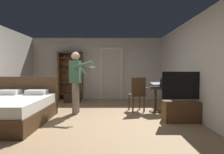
% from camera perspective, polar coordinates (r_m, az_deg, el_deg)
% --- Properties ---
extents(ground_plane, '(7.16, 7.16, 0.00)m').
position_cam_1_polar(ground_plane, '(4.47, -8.08, -13.45)').
color(ground_plane, '#997A56').
extents(wall_back, '(5.51, 0.12, 2.51)m').
position_cam_1_polar(wall_back, '(7.60, -4.58, 2.67)').
color(wall_back, beige).
rests_on(wall_back, ground_plane).
extents(wall_right, '(0.12, 6.75, 2.51)m').
position_cam_1_polar(wall_right, '(4.74, 26.14, 2.57)').
color(wall_right, beige).
rests_on(wall_right, ground_plane).
extents(doorway_frame, '(0.93, 0.08, 2.13)m').
position_cam_1_polar(doorway_frame, '(7.49, -0.07, 2.44)').
color(doorway_frame, white).
rests_on(doorway_frame, ground_plane).
extents(bed, '(1.60, 1.96, 1.02)m').
position_cam_1_polar(bed, '(4.80, -29.07, -8.89)').
color(bed, '#4C331E').
rests_on(bed, ground_plane).
extents(bookshelf, '(0.95, 0.32, 1.90)m').
position_cam_1_polar(bookshelf, '(7.54, -12.76, 0.89)').
color(bookshelf, brown).
rests_on(bookshelf, ground_plane).
extents(tv_flatscreen, '(1.11, 0.40, 1.17)m').
position_cam_1_polar(tv_flatscreen, '(4.63, 22.12, -8.68)').
color(tv_flatscreen, brown).
rests_on(tv_flatscreen, ground_plane).
extents(side_table, '(0.57, 0.57, 0.70)m').
position_cam_1_polar(side_table, '(5.36, 13.52, -5.74)').
color(side_table, '#4C331E').
rests_on(side_table, ground_plane).
extents(laptop, '(0.40, 0.41, 0.16)m').
position_cam_1_polar(laptop, '(5.29, 13.47, -2.72)').
color(laptop, black).
rests_on(laptop, side_table).
extents(bottle_on_table, '(0.06, 0.06, 0.29)m').
position_cam_1_polar(bottle_on_table, '(5.28, 15.24, -1.98)').
color(bottle_on_table, '#14381C').
rests_on(bottle_on_table, side_table).
extents(wooden_chair, '(0.51, 0.51, 0.99)m').
position_cam_1_polar(wooden_chair, '(5.33, 8.04, -4.89)').
color(wooden_chair, '#4C331E').
rests_on(wooden_chair, ground_plane).
extents(person_blue_shirt, '(0.69, 0.56, 1.69)m').
position_cam_1_polar(person_blue_shirt, '(5.09, -11.09, -0.37)').
color(person_blue_shirt, gray).
rests_on(person_blue_shirt, ground_plane).
extents(suitcase_dark, '(0.58, 0.31, 0.36)m').
position_cam_1_polar(suitcase_dark, '(6.89, -12.14, -6.31)').
color(suitcase_dark, black).
rests_on(suitcase_dark, ground_plane).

